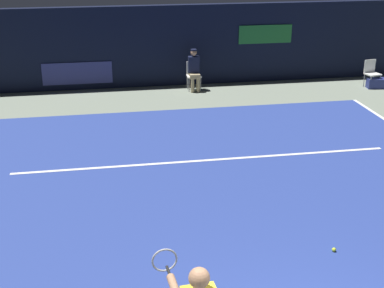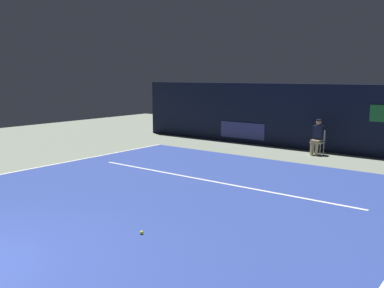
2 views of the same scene
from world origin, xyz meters
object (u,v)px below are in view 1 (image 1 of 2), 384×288
at_px(equipment_bag, 380,83).
at_px(line_judge_on_chair, 194,69).
at_px(tennis_ball, 334,250).
at_px(courtside_chair_near, 372,72).

bearing_deg(equipment_bag, line_judge_on_chair, 179.66).
height_order(tennis_ball, equipment_bag, equipment_bag).
distance_m(line_judge_on_chair, courtside_chair_near, 5.81).
bearing_deg(tennis_ball, equipment_bag, 58.63).
xyz_separation_m(line_judge_on_chair, tennis_ball, (0.53, -9.78, -0.64)).
xyz_separation_m(line_judge_on_chair, equipment_bag, (6.01, -0.78, -0.53)).
bearing_deg(equipment_bag, courtside_chair_near, 147.77).
relative_size(courtside_chair_near, tennis_ball, 12.94).
distance_m(tennis_ball, equipment_bag, 10.54).
height_order(courtside_chair_near, equipment_bag, courtside_chair_near).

